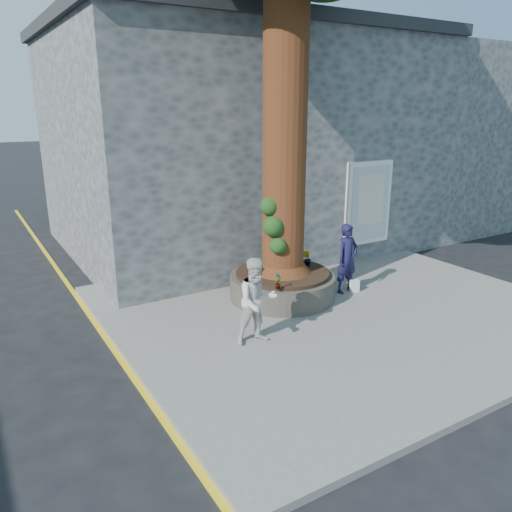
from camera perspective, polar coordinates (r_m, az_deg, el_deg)
ground at (r=9.24m, az=5.86°, el=-10.24°), size 120.00×120.00×0.00m
pavement at (r=10.78m, az=9.10°, el=-5.91°), size 9.00×8.00×0.12m
yellow_line at (r=8.83m, az=-14.75°, el=-12.08°), size 0.10×30.00×0.01m
stone_shop at (r=15.68m, az=-2.44°, el=13.07°), size 10.30×8.30×6.30m
neighbour_shop at (r=20.75m, az=17.82°, el=12.80°), size 6.00×8.00×6.00m
planter at (r=10.99m, az=3.03°, el=-3.28°), size 2.30×2.30×0.60m
man at (r=11.33m, az=10.38°, el=-0.29°), size 0.60×0.42×1.57m
woman at (r=8.78m, az=0.12°, el=-5.17°), size 0.83×0.68×1.56m
shopping_bag at (r=11.57m, az=11.19°, el=-3.35°), size 0.22×0.16×0.28m
plant_a at (r=9.80m, az=2.51°, el=-2.84°), size 0.22×0.21×0.35m
plant_b at (r=11.24m, az=5.84°, el=-0.31°), size 0.25×0.26×0.34m
plant_c at (r=10.46m, az=-0.08°, el=-1.65°), size 0.24×0.24×0.31m
plant_d at (r=11.98m, az=4.15°, el=0.67°), size 0.29×0.31×0.29m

